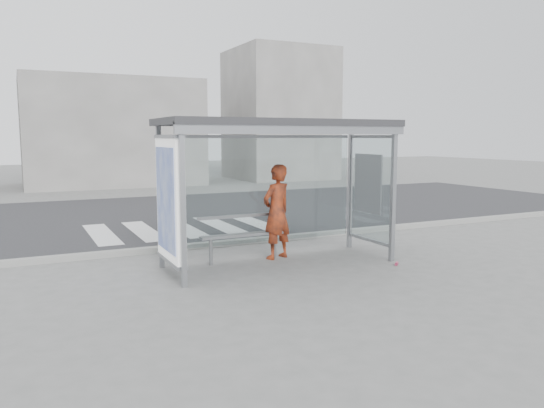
{
  "coord_description": "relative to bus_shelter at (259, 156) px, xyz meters",
  "views": [
    {
      "loc": [
        -4.25,
        -8.48,
        2.32
      ],
      "look_at": [
        -0.05,
        0.2,
        1.09
      ],
      "focal_mm": 35.0,
      "sensor_mm": 36.0,
      "label": 1
    }
  ],
  "objects": [
    {
      "name": "bench",
      "position": [
        -0.14,
        0.44,
        -1.47
      ],
      "size": [
        1.66,
        0.31,
        0.86
      ],
      "color": "slate",
      "rests_on": "ground"
    },
    {
      "name": "curb",
      "position": [
        0.37,
        1.89,
        -1.92
      ],
      "size": [
        30.0,
        0.18,
        0.12
      ],
      "primitive_type": "cube",
      "color": "gray",
      "rests_on": "ground"
    },
    {
      "name": "building_center",
      "position": [
        0.37,
        17.94,
        0.52
      ],
      "size": [
        8.0,
        5.0,
        5.0
      ],
      "primitive_type": "cube",
      "color": "slate",
      "rests_on": "ground"
    },
    {
      "name": "ground",
      "position": [
        0.37,
        -0.06,
        -1.98
      ],
      "size": [
        80.0,
        80.0,
        0.0
      ],
      "primitive_type": "plane",
      "color": "slate",
      "rests_on": "ground"
    },
    {
      "name": "crosswalk",
      "position": [
        -0.13,
        4.44,
        -1.98
      ],
      "size": [
        4.55,
        3.0,
        0.0
      ],
      "color": "silver",
      "rests_on": "ground"
    },
    {
      "name": "soda_can",
      "position": [
        2.24,
        -1.07,
        -1.95
      ],
      "size": [
        0.12,
        0.12,
        0.06
      ],
      "primitive_type": "cylinder",
      "rotation": [
        0.0,
        1.57,
        0.75
      ],
      "color": "#DA4067",
      "rests_on": "ground"
    },
    {
      "name": "bus_shelter",
      "position": [
        0.0,
        0.0,
        0.0
      ],
      "size": [
        4.25,
        1.65,
        2.62
      ],
      "color": "gray",
      "rests_on": "ground"
    },
    {
      "name": "road",
      "position": [
        0.37,
        6.94,
        -1.98
      ],
      "size": [
        30.0,
        10.0,
        0.01
      ],
      "primitive_type": "cube",
      "color": "#28282A",
      "rests_on": "ground"
    },
    {
      "name": "building_right",
      "position": [
        9.37,
        17.94,
        1.52
      ],
      "size": [
        5.0,
        5.0,
        7.0
      ],
      "primitive_type": "cube",
      "color": "slate",
      "rests_on": "ground"
    },
    {
      "name": "person",
      "position": [
        0.53,
        0.38,
        -1.08
      ],
      "size": [
        0.76,
        0.63,
        1.8
      ],
      "primitive_type": "imported",
      "rotation": [
        0.0,
        0.0,
        3.49
      ],
      "color": "orange",
      "rests_on": "ground"
    }
  ]
}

